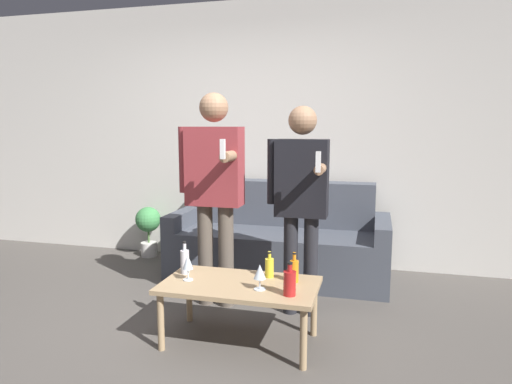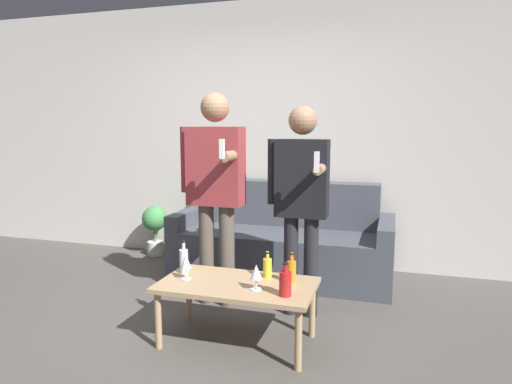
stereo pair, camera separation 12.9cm
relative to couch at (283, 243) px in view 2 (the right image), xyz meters
The scene contains 13 objects.
ground_plane 1.72m from the couch, 102.70° to the right, with size 16.00×16.00×0.00m, color #514C47.
wall_back 1.20m from the couch, 127.89° to the left, with size 8.00×0.06×2.70m.
couch is the anchor object (origin of this frame).
coffee_table 1.43m from the couch, 88.54° to the right, with size 1.02×0.56×0.41m.
bottle_orange 1.41m from the couch, 106.31° to the right, with size 0.06×0.06×0.23m.
bottle_green 1.62m from the couch, 75.85° to the right, with size 0.08×0.08×0.21m.
bottle_dark 1.38m from the couch, 73.97° to the right, with size 0.06×0.06×0.20m.
bottle_yellow 1.29m from the couch, 81.11° to the right, with size 0.06×0.06×0.18m.
wine_glass_near 1.51m from the couch, 102.22° to the right, with size 0.07×0.07×0.18m.
wine_glass_far 1.54m from the couch, 82.72° to the right, with size 0.08×0.08×0.16m.
person_standing_left 1.13m from the couch, 112.69° to the right, with size 0.52×0.44×1.69m.
person_standing_right 1.11m from the couch, 68.23° to the right, with size 0.46×0.41×1.58m.
potted_plant 1.55m from the couch, behind, with size 0.27×0.27×0.55m.
Camera 2 is at (1.37, -2.50, 1.44)m, focal length 32.00 mm.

